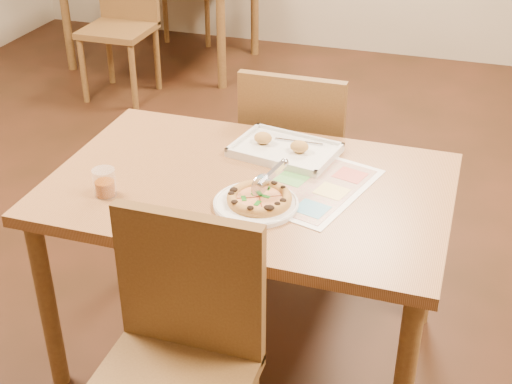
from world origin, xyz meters
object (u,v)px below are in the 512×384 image
(chair_far, at_px, (296,146))
(pizza_cutter, at_px, (269,177))
(pizza, at_px, (259,198))
(chair_near, at_px, (179,337))
(appetizer_tray, at_px, (284,150))
(menu, at_px, (311,185))
(plate, at_px, (256,204))
(glass_tumbler, at_px, (105,184))
(bg_chair_near, at_px, (123,8))
(dining_table, at_px, (249,205))

(chair_far, bearing_deg, pizza_cutter, 97.59)
(pizza, height_order, pizza_cutter, pizza_cutter)
(chair_near, bearing_deg, pizza, 81.12)
(chair_far, relative_size, appetizer_tray, 1.21)
(pizza_cutter, height_order, menu, pizza_cutter)
(plate, xyz_separation_m, pizza_cutter, (0.03, 0.05, 0.07))
(chair_near, bearing_deg, menu, 72.82)
(chair_near, relative_size, pizza_cutter, 3.46)
(pizza_cutter, relative_size, menu, 0.30)
(pizza, distance_m, menu, 0.21)
(chair_far, bearing_deg, glass_tumbler, 63.43)
(chair_near, height_order, menu, chair_near)
(chair_near, distance_m, bg_chair_near, 3.22)
(chair_near, xyz_separation_m, pizza, (0.07, 0.48, 0.18))
(pizza_cutter, bearing_deg, bg_chair_near, 64.13)
(bg_chair_near, xyz_separation_m, menu, (1.80, -2.16, 0.16))
(pizza, xyz_separation_m, glass_tumbler, (-0.48, -0.09, 0.01))
(chair_near, distance_m, glass_tumbler, 0.59)
(menu, bearing_deg, chair_far, 109.53)
(bg_chair_near, xyz_separation_m, appetizer_tray, (1.65, -1.96, 0.17))
(chair_far, relative_size, menu, 1.05)
(chair_far, distance_m, menu, 0.61)
(bg_chair_near, relative_size, pizza_cutter, 3.46)
(bg_chair_near, height_order, appetizer_tray, bg_chair_near)
(appetizer_tray, bearing_deg, chair_near, -93.56)
(chair_near, bearing_deg, chair_far, 90.00)
(pizza_cutter, bearing_deg, chair_far, 35.18)
(chair_far, distance_m, plate, 0.75)
(chair_near, xyz_separation_m, bg_chair_near, (-1.60, 2.80, 0.00))
(chair_near, relative_size, appetizer_tray, 1.21)
(plate, relative_size, glass_tumbler, 2.94)
(pizza_cutter, bearing_deg, pizza, -174.82)
(chair_near, relative_size, chair_far, 1.00)
(plate, height_order, glass_tumbler, glass_tumbler)
(bg_chair_near, distance_m, plate, 2.87)
(appetizer_tray, height_order, glass_tumbler, glass_tumbler)
(chair_near, xyz_separation_m, appetizer_tray, (0.05, 0.84, 0.17))
(chair_far, bearing_deg, menu, 109.53)
(chair_far, xyz_separation_m, pizza, (0.07, -0.73, 0.18))
(dining_table, bearing_deg, menu, 11.76)
(chair_near, bearing_deg, dining_table, 90.00)
(dining_table, height_order, plate, plate)
(appetizer_tray, relative_size, menu, 0.87)
(pizza_cutter, bearing_deg, plate, -179.73)
(pizza_cutter, distance_m, menu, 0.18)
(bg_chair_near, xyz_separation_m, pizza, (1.67, -2.32, 0.18))
(chair_near, bearing_deg, plate, 81.97)
(appetizer_tray, bearing_deg, chair_far, 98.09)
(chair_near, xyz_separation_m, plate, (0.07, 0.47, 0.16))
(pizza_cutter, relative_size, glass_tumbler, 1.51)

